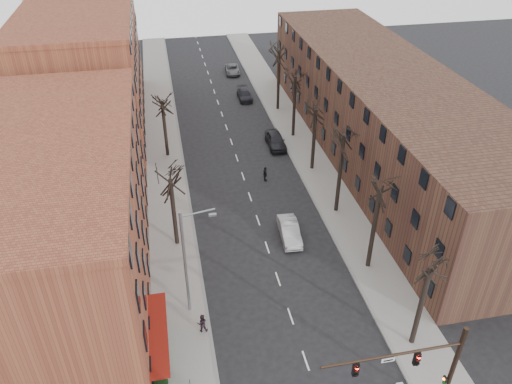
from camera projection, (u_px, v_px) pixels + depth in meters
sidewalk_left at (164, 151)px, 57.33m from camera, size 4.00×90.00×0.15m
sidewalk_right at (298, 139)px, 59.95m from camera, size 4.00×90.00×0.15m
building_left_near at (57, 220)px, 36.39m from camera, size 12.00×26.00×12.00m
building_left_far at (87, 71)px, 59.57m from camera, size 12.00×28.00×14.00m
building_right at (383, 113)px, 54.45m from camera, size 12.00×50.00×10.00m
awning_left at (162, 359)px, 33.42m from camera, size 1.20×7.00×0.15m
hedge at (160, 365)px, 32.22m from camera, size 0.80×6.00×1.00m
tree_right_a at (411, 343)px, 34.56m from camera, size 5.20×5.20×10.00m
tree_right_b at (368, 266)px, 41.11m from camera, size 5.20×5.20×10.80m
tree_right_c at (336, 211)px, 47.65m from camera, size 5.20×5.20×11.60m
tree_right_d at (312, 169)px, 54.20m from camera, size 5.20×5.20×10.00m
tree_right_e at (293, 136)px, 60.74m from camera, size 5.20×5.20×10.80m
tree_right_f at (278, 109)px, 67.29m from camera, size 5.20×5.20×11.60m
tree_left_a at (177, 244)px, 43.53m from camera, size 5.20×5.20×9.50m
tree_left_b at (168, 156)px, 56.62m from camera, size 5.20×5.20×9.50m
signal_mast_arm at (430, 367)px, 27.69m from camera, size 8.14×0.30×7.20m
streetlight at (187, 259)px, 34.31m from camera, size 2.45×0.22×9.03m
silver_sedan at (290, 231)px, 43.85m from camera, size 1.83×4.56×1.47m
parked_car_near at (276, 140)px, 58.08m from camera, size 1.97×4.80×1.63m
parked_car_mid at (244, 95)px, 69.92m from camera, size 1.87×4.45×1.28m
parked_car_far at (232, 69)px, 78.50m from camera, size 2.40×4.70×1.27m
pedestrian_b at (202, 323)px, 34.87m from camera, size 0.77×0.62×1.51m
pedestrian_crossing at (265, 174)px, 51.76m from camera, size 0.51×1.00×1.65m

